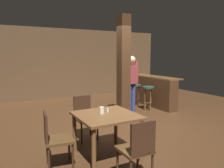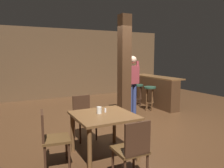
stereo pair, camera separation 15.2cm
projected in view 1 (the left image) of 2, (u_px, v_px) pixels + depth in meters
name	position (u px, v px, depth m)	size (l,w,h in m)	color
ground_plane	(134.00, 126.00, 5.40)	(10.80, 10.80, 0.00)	#422816
wall_back	(74.00, 63.00, 9.13)	(8.00, 0.10, 2.80)	brown
pillar	(124.00, 68.00, 5.87)	(0.28, 0.28, 2.80)	#422816
dining_table	(106.00, 121.00, 3.73)	(1.00, 1.00, 0.75)	brown
chair_west	(54.00, 137.00, 3.34)	(0.48, 0.48, 0.89)	#4C3319
chair_north	(84.00, 115.00, 4.54)	(0.43, 0.43, 0.89)	#4C3319
chair_south	(138.00, 148.00, 2.94)	(0.43, 0.43, 0.89)	#4C3319
napkin_cup	(102.00, 110.00, 3.75)	(0.08, 0.08, 0.12)	silver
salt_shaker	(108.00, 110.00, 3.84)	(0.03, 0.03, 0.07)	silver
standing_person	(131.00, 82.00, 6.13)	(0.47, 0.27, 1.72)	maroon
bar_counter	(152.00, 91.00, 7.57)	(0.56, 2.15, 1.02)	brown
bar_stool_near	(148.00, 92.00, 6.89)	(0.38, 0.38, 0.76)	#1E3828
bar_stool_mid	(136.00, 90.00, 7.52)	(0.32, 0.32, 0.74)	#1E3828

